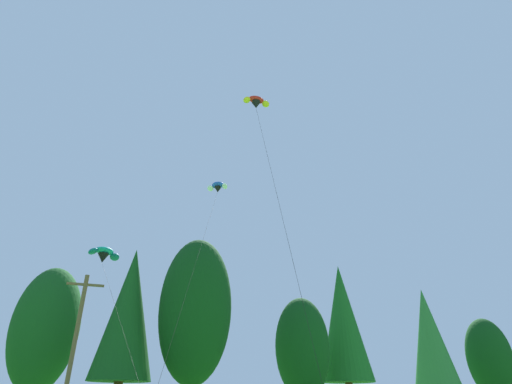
% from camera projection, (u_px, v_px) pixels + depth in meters
% --- Properties ---
extents(treeline_tree_e, '(5.12, 5.12, 12.28)m').
position_uv_depth(treeline_tree_e, '(45.00, 328.00, 32.93)').
color(treeline_tree_e, '#472D19').
rests_on(treeline_tree_e, ground_plane).
extents(treeline_tree_f, '(4.57, 4.57, 13.48)m').
position_uv_depth(treeline_tree_f, '(128.00, 311.00, 32.16)').
color(treeline_tree_f, '#472D19').
rests_on(treeline_tree_f, ground_plane).
extents(treeline_tree_g, '(5.76, 5.76, 14.68)m').
position_uv_depth(treeline_tree_g, '(195.00, 309.00, 33.37)').
color(treeline_tree_g, '#472D19').
rests_on(treeline_tree_g, ground_plane).
extents(treeline_tree_h, '(4.70, 4.70, 10.75)m').
position_uv_depth(treeline_tree_h, '(302.00, 347.00, 36.21)').
color(treeline_tree_h, '#472D19').
rests_on(treeline_tree_h, ground_plane).
extents(treeline_tree_i, '(4.88, 4.88, 14.92)m').
position_uv_depth(treeline_tree_i, '(343.00, 321.00, 40.67)').
color(treeline_tree_i, '#472D19').
rests_on(treeline_tree_i, ground_plane).
extents(treeline_tree_j, '(4.64, 4.64, 13.80)m').
position_uv_depth(treeline_tree_j, '(429.00, 337.00, 44.97)').
color(treeline_tree_j, '#472D19').
rests_on(treeline_tree_j, ground_plane).
extents(treeline_tree_k, '(4.73, 4.73, 10.87)m').
position_uv_depth(treeline_tree_k, '(490.00, 359.00, 45.61)').
color(treeline_tree_k, '#472D19').
rests_on(treeline_tree_k, ground_plane).
extents(utility_pole, '(2.20, 0.26, 9.24)m').
position_uv_depth(utility_pole, '(73.00, 349.00, 24.10)').
color(utility_pole, brown).
rests_on(utility_pole, ground_plane).
extents(parafoil_kite_high_teal, '(5.12, 21.07, 13.32)m').
position_uv_depth(parafoil_kite_high_teal, '(104.00, 254.00, 37.79)').
color(parafoil_kite_high_teal, teal).
extents(parafoil_kite_mid_red_yellow, '(2.56, 12.02, 22.67)m').
position_uv_depth(parafoil_kite_mid_red_yellow, '(256.00, 103.00, 32.84)').
color(parafoil_kite_mid_red_yellow, red).
extents(parafoil_kite_far_blue_white, '(7.69, 20.36, 21.64)m').
position_uv_depth(parafoil_kite_far_blue_white, '(218.00, 187.00, 44.07)').
color(parafoil_kite_far_blue_white, blue).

